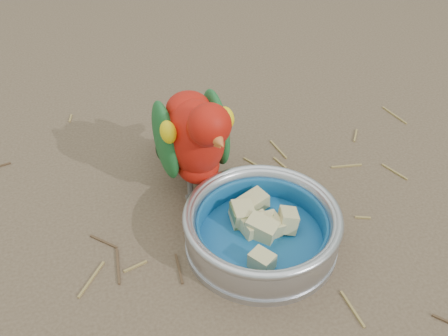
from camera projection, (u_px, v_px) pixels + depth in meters
name	position (u px, v px, depth m)	size (l,w,h in m)	color
ground	(240.00, 265.00, 0.69)	(60.00, 60.00, 0.00)	brown
food_bowl	(261.00, 240.00, 0.71)	(0.22, 0.22, 0.02)	#B2B2BA
bowl_wall	(262.00, 225.00, 0.69)	(0.22, 0.22, 0.04)	#B2B2BA
fruit_wedges	(262.00, 229.00, 0.70)	(0.13, 0.13, 0.03)	#CCC080
lory_parrot	(195.00, 146.00, 0.74)	(0.11, 0.23, 0.19)	#AC1309
ground_debris	(223.00, 255.00, 0.70)	(0.90, 0.80, 0.01)	olive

